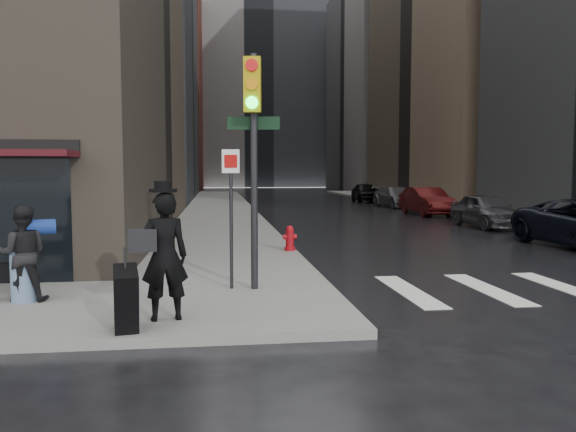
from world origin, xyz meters
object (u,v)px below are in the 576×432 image
(man_jeans, at_px, (22,253))
(parked_car_4, at_px, (366,192))
(parked_car_2, at_px, (427,201))
(traffic_light, at_px, (251,138))
(parked_car_1, at_px, (486,210))
(fire_hydrant, at_px, (290,239))
(parked_car_3, at_px, (396,197))
(man_overcoat, at_px, (157,262))

(man_jeans, height_order, parked_car_4, man_jeans)
(parked_car_2, xyz_separation_m, parked_car_4, (0.22, 13.16, -0.01))
(traffic_light, xyz_separation_m, parked_car_2, (10.45, 18.39, -2.17))
(man_jeans, distance_m, parked_car_1, 18.86)
(man_jeans, xyz_separation_m, traffic_light, (3.85, 0.44, 1.95))
(fire_hydrant, xyz_separation_m, parked_car_4, (9.32, 26.55, 0.27))
(parked_car_1, distance_m, parked_car_2, 6.58)
(parked_car_3, bearing_deg, parked_car_2, -100.08)
(man_jeans, distance_m, fire_hydrant, 7.54)
(man_jeans, bearing_deg, parked_car_1, -148.26)
(man_jeans, relative_size, parked_car_4, 0.38)
(traffic_light, xyz_separation_m, fire_hydrant, (1.35, 5.00, -2.45))
(parked_car_2, height_order, parked_car_4, parked_car_2)
(fire_hydrant, height_order, parked_car_4, parked_car_4)
(parked_car_1, bearing_deg, traffic_light, -132.10)
(parked_car_2, bearing_deg, man_jeans, -128.58)
(parked_car_4, bearing_deg, man_overcoat, -106.39)
(man_jeans, relative_size, fire_hydrant, 2.33)
(fire_hydrant, height_order, parked_car_3, parked_car_3)
(traffic_light, distance_m, parked_car_1, 15.95)
(man_overcoat, xyz_separation_m, traffic_light, (1.49, 2.05, 1.89))
(fire_hydrant, distance_m, parked_car_1, 11.40)
(traffic_light, bearing_deg, parked_car_4, 80.64)
(fire_hydrant, bearing_deg, parked_car_1, 36.73)
(parked_car_2, bearing_deg, traffic_light, -120.98)
(traffic_light, height_order, parked_car_2, traffic_light)
(fire_hydrant, xyz_separation_m, parked_car_3, (9.59, 19.97, 0.22))
(man_jeans, distance_m, parked_car_4, 35.13)
(traffic_light, height_order, parked_car_1, traffic_light)
(man_jeans, xyz_separation_m, parked_car_2, (14.30, 18.83, -0.22))
(man_overcoat, distance_m, traffic_light, 3.16)
(parked_car_1, relative_size, parked_car_3, 0.90)
(traffic_light, bearing_deg, parked_car_2, 69.73)
(parked_car_1, height_order, parked_car_4, parked_car_4)
(traffic_light, relative_size, parked_car_2, 0.95)
(parked_car_1, distance_m, parked_car_3, 13.16)
(parked_car_2, bearing_deg, parked_car_4, 87.64)
(parked_car_3, bearing_deg, traffic_light, -119.46)
(man_overcoat, xyz_separation_m, fire_hydrant, (2.85, 7.05, -0.56))
(man_jeans, bearing_deg, parked_car_4, -123.20)
(man_overcoat, bearing_deg, fire_hydrant, -122.98)
(fire_hydrant, relative_size, parked_car_3, 0.15)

